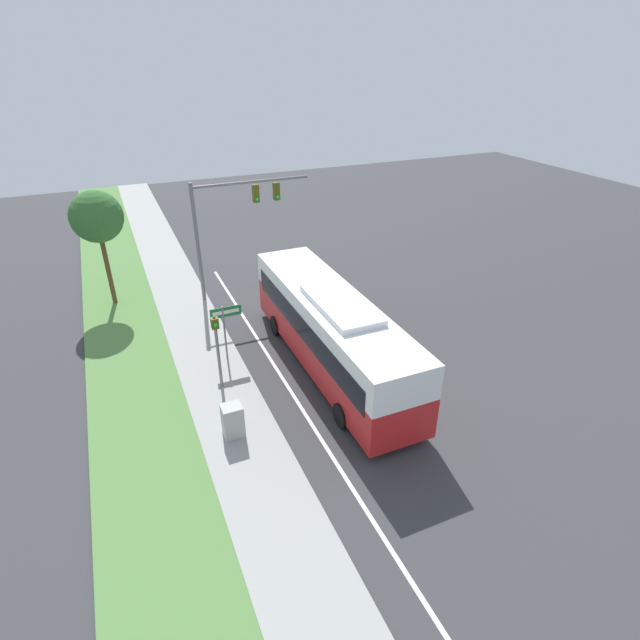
% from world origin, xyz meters
% --- Properties ---
extents(ground_plane, '(80.00, 80.00, 0.00)m').
position_xyz_m(ground_plane, '(0.00, 0.00, 0.00)').
color(ground_plane, '#38383A').
extents(sidewalk, '(2.80, 80.00, 0.12)m').
position_xyz_m(sidewalk, '(-6.20, 0.00, 0.06)').
color(sidewalk, '#9E9E99').
rests_on(sidewalk, ground_plane).
extents(grass_verge, '(3.60, 80.00, 0.10)m').
position_xyz_m(grass_verge, '(-9.40, 0.00, 0.05)').
color(grass_verge, '#568442').
rests_on(grass_verge, ground_plane).
extents(lane_divider_near, '(0.14, 30.00, 0.01)m').
position_xyz_m(lane_divider_near, '(-3.60, 0.00, 0.00)').
color(lane_divider_near, silver).
rests_on(lane_divider_near, ground_plane).
extents(bus, '(2.77, 11.78, 3.59)m').
position_xyz_m(bus, '(-1.38, 2.60, 1.95)').
color(bus, red).
rests_on(bus, ground_plane).
extents(signal_gantry, '(6.25, 0.41, 6.45)m').
position_xyz_m(signal_gantry, '(-3.17, 11.21, 4.61)').
color(signal_gantry, slate).
rests_on(signal_gantry, ground_plane).
extents(pedestrian_signal, '(0.28, 0.34, 3.28)m').
position_xyz_m(pedestrian_signal, '(-6.10, 2.94, 2.22)').
color(pedestrian_signal, slate).
rests_on(pedestrian_signal, ground_plane).
extents(street_sign, '(1.35, 0.08, 2.70)m').
position_xyz_m(street_sign, '(-5.31, 4.88, 1.92)').
color(street_sign, slate).
rests_on(street_sign, ground_plane).
extents(utility_cabinet, '(0.71, 0.62, 1.27)m').
position_xyz_m(utility_cabinet, '(-6.40, -0.09, 0.75)').
color(utility_cabinet, '#A8A8A3').
rests_on(utility_cabinet, sidewalk).
extents(roadside_tree, '(2.59, 2.59, 6.05)m').
position_xyz_m(roadside_tree, '(-9.57, 12.80, 4.82)').
color(roadside_tree, brown).
rests_on(roadside_tree, grass_verge).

